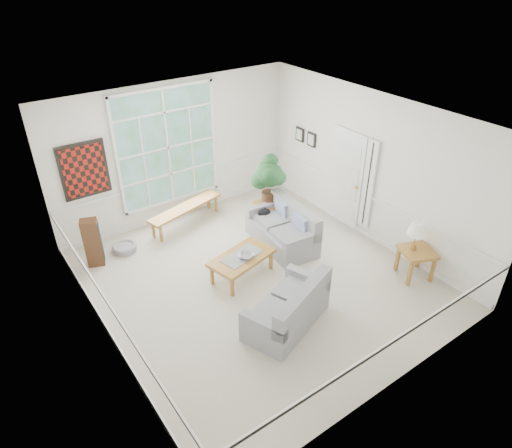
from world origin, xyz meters
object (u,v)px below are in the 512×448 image
Objects in this scene: loveseat_front at (287,303)px; end_table at (268,214)px; side_table at (415,263)px; loveseat_right at (282,227)px; coffee_table at (242,266)px.

loveseat_front reaches higher than end_table.
side_table is (1.10, -3.03, 0.04)m from end_table.
side_table is (1.34, -2.23, -0.14)m from loveseat_right.
coffee_table is 3.17m from side_table.
loveseat_right is 1.32m from coffee_table.
loveseat_right is 2.61m from side_table.
coffee_table is at bearing 144.66° from side_table.
coffee_table is 2.08× the size of side_table.
end_table is 3.22m from side_table.
coffee_table is (0.11, 1.43, -0.19)m from loveseat_front.
loveseat_front is 3.00× the size of end_table.
loveseat_right is at bearing 4.64° from coffee_table.
loveseat_front is at bearing -120.52° from loveseat_right.
loveseat_front is 3.08m from end_table.
coffee_table is at bearing -141.22° from end_table.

